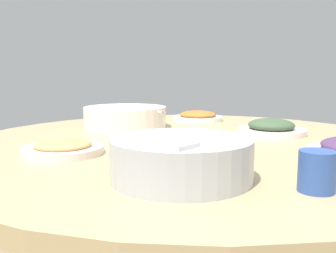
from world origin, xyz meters
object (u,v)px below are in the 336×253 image
(dish_shrimp, at_px, (63,148))
(dish_stirfry, at_px, (198,116))
(dish_greens, at_px, (271,128))
(round_dining_table, at_px, (190,181))
(tea_cup_far, at_px, (317,171))
(soup_bowl, at_px, (125,118))
(rice_bowl, at_px, (181,158))

(dish_shrimp, distance_m, dish_stirfry, 0.74)
(dish_shrimp, xyz_separation_m, dish_greens, (-0.65, 0.09, 0.00))
(round_dining_table, bearing_deg, tea_cup_far, 77.29)
(tea_cup_far, bearing_deg, dish_shrimp, -64.71)
(dish_stirfry, bearing_deg, soup_bowl, 1.31)
(round_dining_table, bearing_deg, rice_bowl, 49.75)
(tea_cup_far, bearing_deg, soup_bowl, -95.68)
(dish_greens, bearing_deg, tea_cup_far, 47.75)
(rice_bowl, relative_size, tea_cup_far, 3.80)
(dish_shrimp, bearing_deg, rice_bowl, 107.16)
(round_dining_table, xyz_separation_m, soup_bowl, (0.03, -0.34, 0.15))
(round_dining_table, height_order, dish_greens, dish_greens)
(round_dining_table, relative_size, soup_bowl, 4.48)
(dish_shrimp, relative_size, dish_stirfry, 0.98)
(dish_stirfry, bearing_deg, tea_cup_far, 63.37)
(round_dining_table, height_order, soup_bowl, soup_bowl)
(round_dining_table, distance_m, dish_greens, 0.32)
(dish_shrimp, bearing_deg, round_dining_table, 173.36)
(rice_bowl, relative_size, dish_shrimp, 1.35)
(rice_bowl, bearing_deg, dish_stirfry, -130.93)
(soup_bowl, bearing_deg, tea_cup_far, 84.32)
(dish_shrimp, height_order, dish_stirfry, dish_stirfry)
(round_dining_table, bearing_deg, dish_stirfry, -131.51)
(soup_bowl, bearing_deg, round_dining_table, 94.55)
(dish_greens, height_order, dish_stirfry, dish_greens)
(soup_bowl, distance_m, dish_greens, 0.50)
(round_dining_table, height_order, dish_shrimp, dish_shrimp)
(soup_bowl, bearing_deg, dish_shrimp, 42.14)
(round_dining_table, xyz_separation_m, dish_shrimp, (0.36, -0.04, 0.13))
(rice_bowl, height_order, dish_shrimp, rice_bowl)
(dish_shrimp, bearing_deg, dish_greens, 172.15)
(tea_cup_far, bearing_deg, dish_stirfry, -116.63)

